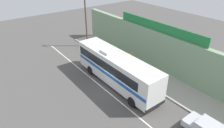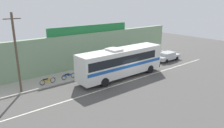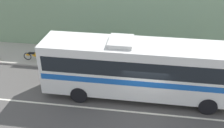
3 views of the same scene
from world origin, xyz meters
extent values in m
plane|color=#4F4C49|center=(0.00, 0.00, 0.00)|extent=(70.00, 70.00, 0.00)
cube|color=#A8A399|center=(0.00, 5.20, 0.07)|extent=(30.00, 3.60, 0.14)
cube|color=gray|center=(0.00, 7.35, 2.40)|extent=(30.00, 0.70, 4.80)
cube|color=#1E7538|center=(-0.51, 7.35, 5.35)|extent=(12.85, 0.12, 1.10)
cube|color=silver|center=(0.00, -0.80, 0.00)|extent=(30.00, 0.14, 0.01)
cube|color=silver|center=(-0.36, 0.91, 1.99)|extent=(11.71, 2.55, 3.10)
cube|color=black|center=(-0.83, 0.91, 2.54)|extent=(10.30, 2.57, 0.96)
cube|color=#1956B2|center=(-0.36, 0.91, 1.69)|extent=(11.48, 2.56, 0.36)
cube|color=black|center=(5.46, 0.91, 2.44)|extent=(0.04, 2.29, 1.40)
cube|color=black|center=(5.45, 0.91, 0.62)|extent=(0.12, 2.55, 0.36)
cube|color=silver|center=(-1.53, 0.91, 3.66)|extent=(1.40, 1.78, 0.24)
cylinder|color=black|center=(3.62, 2.10, 0.52)|extent=(1.04, 0.32, 1.04)
cylinder|color=black|center=(3.62, -0.27, 0.52)|extent=(1.04, 0.32, 1.04)
cylinder|color=black|center=(-3.88, 2.10, 0.52)|extent=(1.04, 0.32, 1.04)
cylinder|color=black|center=(-3.88, -0.27, 0.52)|extent=(1.04, 0.32, 1.04)
cube|color=#B7BABF|center=(10.35, 2.01, 0.61)|extent=(4.56, 1.77, 0.56)
cube|color=#B7BABF|center=(10.25, 2.01, 1.13)|extent=(2.37, 1.59, 0.48)
cube|color=black|center=(11.13, 2.01, 1.09)|extent=(0.21, 1.48, 0.34)
cylinder|color=black|center=(11.67, 2.84, 0.31)|extent=(0.62, 0.20, 0.62)
cylinder|color=black|center=(11.67, 1.17, 0.31)|extent=(0.62, 0.20, 0.62)
cylinder|color=black|center=(9.03, 2.84, 0.31)|extent=(0.62, 0.20, 0.62)
cylinder|color=black|center=(9.03, 1.17, 0.31)|extent=(0.62, 0.20, 0.62)
cylinder|color=brown|center=(-11.55, 3.85, 4.14)|extent=(0.22, 0.22, 8.00)
cylinder|color=brown|center=(-11.55, 3.85, 7.54)|extent=(1.60, 0.10, 0.10)
torus|color=black|center=(-5.33, 4.12, 0.45)|extent=(0.62, 0.06, 0.62)
torus|color=black|center=(-6.55, 4.12, 0.45)|extent=(0.62, 0.06, 0.62)
cylinder|color=silver|center=(-5.41, 4.12, 0.75)|extent=(0.34, 0.04, 0.65)
cylinder|color=silver|center=(-5.51, 4.12, 1.07)|extent=(0.03, 0.56, 0.03)
ellipsoid|color=#1E51B2|center=(-5.88, 4.12, 0.63)|extent=(0.56, 0.22, 0.34)
cube|color=black|center=(-6.16, 4.12, 0.75)|extent=(0.52, 0.20, 0.10)
ellipsoid|color=#1E51B2|center=(-6.49, 4.12, 0.59)|extent=(0.36, 0.14, 0.16)
torus|color=black|center=(-7.96, 4.12, 0.45)|extent=(0.62, 0.06, 0.62)
torus|color=black|center=(-9.19, 4.12, 0.45)|extent=(0.62, 0.06, 0.62)
cylinder|color=silver|center=(-8.04, 4.12, 0.75)|extent=(0.34, 0.04, 0.65)
cylinder|color=silver|center=(-8.14, 4.12, 1.07)|extent=(0.03, 0.56, 0.03)
ellipsoid|color=orange|center=(-8.51, 4.12, 0.63)|extent=(0.56, 0.22, 0.34)
cube|color=black|center=(-8.79, 4.12, 0.75)|extent=(0.52, 0.20, 0.10)
ellipsoid|color=orange|center=(-9.13, 4.12, 0.59)|extent=(0.36, 0.14, 0.16)
cylinder|color=brown|center=(10.53, 4.77, 0.56)|extent=(0.13, 0.13, 0.84)
cylinder|color=brown|center=(10.53, 4.59, 0.56)|extent=(0.13, 0.13, 0.84)
cylinder|color=gold|center=(10.53, 4.68, 1.30)|extent=(0.30, 0.30, 0.63)
sphere|color=tan|center=(10.53, 4.68, 1.75)|extent=(0.23, 0.23, 0.23)
cylinder|color=gold|center=(10.53, 4.88, 1.33)|extent=(0.08, 0.08, 0.58)
cylinder|color=gold|center=(10.53, 4.48, 1.33)|extent=(0.08, 0.08, 0.58)
cylinder|color=black|center=(-2.72, 5.32, 0.54)|extent=(0.13, 0.13, 0.80)
cylinder|color=black|center=(-2.72, 5.14, 0.54)|extent=(0.13, 0.13, 0.80)
cylinder|color=gold|center=(-2.72, 5.23, 1.23)|extent=(0.30, 0.30, 0.60)
sphere|color=tan|center=(-2.72, 5.23, 1.67)|extent=(0.22, 0.22, 0.22)
cylinder|color=gold|center=(-2.72, 5.43, 1.26)|extent=(0.08, 0.08, 0.55)
cylinder|color=gold|center=(-2.72, 5.03, 1.26)|extent=(0.08, 0.08, 0.55)
camera|label=1|loc=(14.27, -10.75, 12.75)|focal=31.78mm
camera|label=2|loc=(-17.08, -17.90, 9.18)|focal=34.28mm
camera|label=3|loc=(-0.04, -12.57, 9.78)|focal=41.47mm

